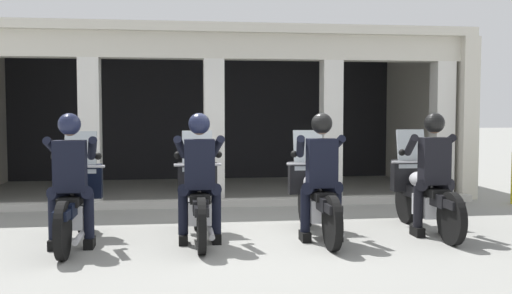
# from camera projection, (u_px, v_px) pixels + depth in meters

# --- Properties ---
(ground_plane) EXTENTS (80.00, 80.00, 0.00)m
(ground_plane) POSITION_uv_depth(u_px,v_px,m) (235.00, 200.00, 10.49)
(ground_plane) COLOR gray
(station_building) EXTENTS (9.52, 4.24, 3.10)m
(station_building) POSITION_uv_depth(u_px,v_px,m) (208.00, 94.00, 12.24)
(station_building) COLOR black
(station_building) RESTS_ON ground
(kerb_strip) EXTENTS (9.02, 0.24, 0.12)m
(kerb_strip) POSITION_uv_depth(u_px,v_px,m) (216.00, 203.00, 9.81)
(kerb_strip) COLOR #B7B5AD
(kerb_strip) RESTS_ON ground
(motorcycle_far_left) EXTENTS (0.62, 2.04, 1.35)m
(motorcycle_far_left) POSITION_uv_depth(u_px,v_px,m) (76.00, 202.00, 7.09)
(motorcycle_far_left) COLOR black
(motorcycle_far_left) RESTS_ON ground
(police_officer_far_left) EXTENTS (0.63, 0.61, 1.58)m
(police_officer_far_left) POSITION_uv_depth(u_px,v_px,m) (71.00, 169.00, 6.78)
(police_officer_far_left) COLOR black
(police_officer_far_left) RESTS_ON ground
(motorcycle_center_left) EXTENTS (0.62, 2.04, 1.35)m
(motorcycle_center_left) POSITION_uv_depth(u_px,v_px,m) (199.00, 199.00, 7.35)
(motorcycle_center_left) COLOR black
(motorcycle_center_left) RESTS_ON ground
(police_officer_center_left) EXTENTS (0.63, 0.61, 1.58)m
(police_officer_center_left) POSITION_uv_depth(u_px,v_px,m) (199.00, 167.00, 7.04)
(police_officer_center_left) COLOR black
(police_officer_center_left) RESTS_ON ground
(motorcycle_center_right) EXTENTS (0.62, 2.04, 1.35)m
(motorcycle_center_right) POSITION_uv_depth(u_px,v_px,m) (316.00, 197.00, 7.51)
(motorcycle_center_right) COLOR black
(motorcycle_center_right) RESTS_ON ground
(police_officer_center_right) EXTENTS (0.63, 0.61, 1.58)m
(police_officer_center_right) POSITION_uv_depth(u_px,v_px,m) (321.00, 165.00, 7.20)
(police_officer_center_right) COLOR black
(police_officer_center_right) RESTS_ON ground
(motorcycle_far_right) EXTENTS (0.62, 2.04, 1.35)m
(motorcycle_far_right) POSITION_uv_depth(u_px,v_px,m) (423.00, 194.00, 7.79)
(motorcycle_far_right) COLOR black
(motorcycle_far_right) RESTS_ON ground
(police_officer_far_right) EXTENTS (0.63, 0.61, 1.58)m
(police_officer_far_right) POSITION_uv_depth(u_px,v_px,m) (433.00, 163.00, 7.48)
(police_officer_far_right) COLOR black
(police_officer_far_right) RESTS_ON ground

